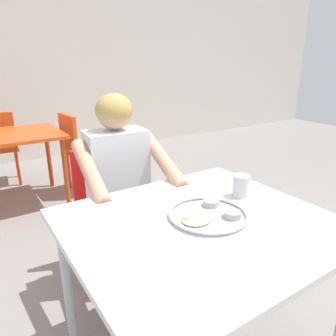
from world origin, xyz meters
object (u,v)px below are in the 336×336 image
diner_foreground (123,182)px  table_background_red (8,143)px  chair_foreground (112,203)px  table_foreground (200,238)px  chair_red_right (80,147)px  drinking_cup (241,185)px  thali_tray (208,214)px

diner_foreground → table_background_red: (-0.38, 1.66, -0.08)m
chair_foreground → table_foreground: bearing=-89.5°
table_foreground → table_background_red: bearing=99.8°
chair_red_right → chair_foreground: bearing=-100.7°
chair_foreground → diner_foreground: size_ratio=0.70×
table_foreground → drinking_cup: drinking_cup is taller
chair_red_right → thali_tray: bearing=-95.3°
thali_tray → diner_foreground: bearing=96.3°
drinking_cup → table_background_red: size_ratio=0.11×
table_foreground → thali_tray: thali_tray is taller
drinking_cup → chair_foreground: drinking_cup is taller
chair_foreground → table_background_red: size_ratio=0.89×
chair_foreground → diner_foreground: (-0.01, -0.22, 0.23)m
table_foreground → drinking_cup: size_ratio=9.83×
table_foreground → table_background_red: (-0.40, 2.32, -0.05)m
chair_red_right → diner_foreground: bearing=-99.8°
chair_foreground → diner_foreground: diner_foreground is taller
thali_tray → chair_foreground: bearing=93.8°
drinking_cup → chair_red_right: bearing=91.2°
drinking_cup → chair_red_right: (-0.05, 2.23, -0.31)m
table_foreground → chair_red_right: size_ratio=1.20×
thali_tray → drinking_cup: size_ratio=3.13×
thali_tray → diner_foreground: 0.66m
chair_foreground → table_background_red: chair_foreground is taller
chair_foreground → thali_tray: bearing=-86.2°
drinking_cup → diner_foreground: size_ratio=0.09×
table_background_red → diner_foreground: bearing=-77.1°
thali_tray → chair_red_right: size_ratio=0.38×
diner_foreground → table_background_red: diner_foreground is taller
thali_tray → chair_red_right: 2.34m
table_foreground → table_background_red: 2.36m
chair_foreground → chair_red_right: chair_red_right is taller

